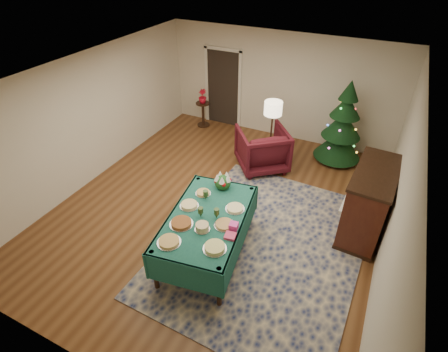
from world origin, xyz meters
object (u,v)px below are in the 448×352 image
at_px(floor_lamp, 273,112).
at_px(piano, 368,203).
at_px(gift_box, 234,226).
at_px(armchair, 262,147).
at_px(buffet_table, 207,224).
at_px(side_table, 203,115).
at_px(christmas_tree, 342,126).
at_px(potted_plant, 203,99).

distance_m(floor_lamp, piano, 2.74).
bearing_deg(gift_box, piano, 45.16).
relative_size(armchair, piano, 0.69).
bearing_deg(floor_lamp, buffet_table, -90.12).
height_order(side_table, christmas_tree, christmas_tree).
xyz_separation_m(side_table, piano, (4.69, -2.48, 0.31)).
distance_m(buffet_table, side_table, 4.85).
bearing_deg(floor_lamp, side_table, 153.93).
bearing_deg(christmas_tree, gift_box, -102.17).
xyz_separation_m(buffet_table, armchair, (-0.13, 2.91, -0.11)).
height_order(floor_lamp, piano, floor_lamp).
height_order(christmas_tree, piano, christmas_tree).
xyz_separation_m(gift_box, armchair, (-0.64, 2.98, -0.33)).
xyz_separation_m(potted_plant, christmas_tree, (3.78, -0.18, 0.10)).
xyz_separation_m(armchair, side_table, (-2.26, 1.30, -0.21)).
distance_m(christmas_tree, piano, 2.48).
bearing_deg(buffet_table, christmas_tree, 70.98).
relative_size(armchair, christmas_tree, 0.54).
bearing_deg(christmas_tree, floor_lamp, -144.39).
relative_size(buffet_table, christmas_tree, 1.13).
xyz_separation_m(armchair, potted_plant, (-2.26, 1.30, 0.26)).
height_order(armchair, christmas_tree, christmas_tree).
relative_size(buffet_table, potted_plant, 5.86).
relative_size(gift_box, floor_lamp, 0.08).
bearing_deg(piano, buffet_table, -142.96).
distance_m(side_table, potted_plant, 0.46).
distance_m(buffet_table, piano, 2.88).
bearing_deg(side_table, floor_lamp, -26.07).
xyz_separation_m(armchair, christmas_tree, (1.52, 1.12, 0.35)).
xyz_separation_m(side_table, potted_plant, (0.00, 0.00, 0.46)).
bearing_deg(gift_box, potted_plant, 124.10).
relative_size(buffet_table, armchair, 2.08).
bearing_deg(buffet_table, armchair, 92.62).
bearing_deg(piano, side_table, 152.18).
height_order(buffet_table, piano, piano).
distance_m(gift_box, piano, 2.56).
bearing_deg(side_table, gift_box, -55.90).
height_order(buffet_table, gift_box, gift_box).
bearing_deg(armchair, side_table, -68.66).
relative_size(potted_plant, piano, 0.25).
height_order(gift_box, christmas_tree, christmas_tree).
bearing_deg(piano, potted_plant, 152.18).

